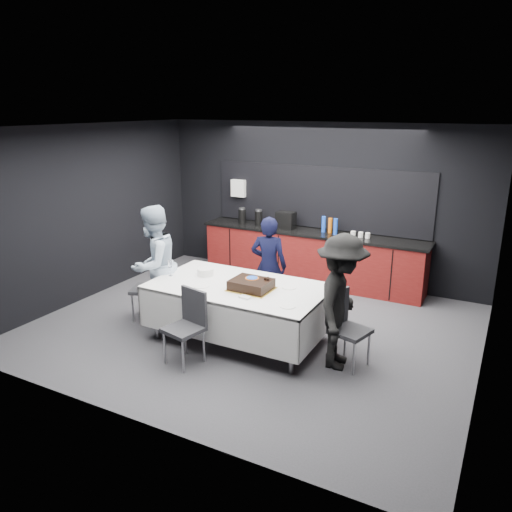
% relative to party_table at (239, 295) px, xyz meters
% --- Properties ---
extents(ground, '(6.00, 6.00, 0.00)m').
position_rel_party_table_xyz_m(ground, '(0.00, 0.40, -0.64)').
color(ground, '#434248').
rests_on(ground, ground).
extents(room_shell, '(6.04, 5.04, 2.82)m').
position_rel_party_table_xyz_m(room_shell, '(0.00, 0.40, 1.22)').
color(room_shell, white).
rests_on(room_shell, ground).
extents(kitchenette, '(4.10, 0.64, 2.05)m').
position_rel_party_table_xyz_m(kitchenette, '(-0.02, 2.62, -0.10)').
color(kitchenette, '#590F0E').
rests_on(kitchenette, ground).
extents(party_table, '(2.32, 1.32, 0.78)m').
position_rel_party_table_xyz_m(party_table, '(0.00, 0.00, 0.00)').
color(party_table, '#99999E').
rests_on(party_table, ground).
extents(cake_assembly, '(0.55, 0.45, 0.17)m').
position_rel_party_table_xyz_m(cake_assembly, '(0.23, -0.07, 0.21)').
color(cake_assembly, gold).
rests_on(cake_assembly, party_table).
extents(plate_stack, '(0.23, 0.23, 0.10)m').
position_rel_party_table_xyz_m(plate_stack, '(-0.61, 0.14, 0.19)').
color(plate_stack, white).
rests_on(plate_stack, party_table).
extents(loose_plate_near, '(0.21, 0.21, 0.01)m').
position_rel_party_table_xyz_m(loose_plate_near, '(-0.41, -0.26, 0.14)').
color(loose_plate_near, white).
rests_on(loose_plate_near, party_table).
extents(loose_plate_right_a, '(0.19, 0.19, 0.01)m').
position_rel_party_table_xyz_m(loose_plate_right_a, '(0.64, 0.23, 0.14)').
color(loose_plate_right_a, white).
rests_on(loose_plate_right_a, party_table).
extents(loose_plate_right_b, '(0.20, 0.20, 0.01)m').
position_rel_party_table_xyz_m(loose_plate_right_b, '(0.88, -0.36, 0.14)').
color(loose_plate_right_b, white).
rests_on(loose_plate_right_b, party_table).
extents(loose_plate_far, '(0.18, 0.18, 0.01)m').
position_rel_party_table_xyz_m(loose_plate_far, '(0.08, 0.39, 0.14)').
color(loose_plate_far, white).
rests_on(loose_plate_far, party_table).
extents(fork_pile, '(0.15, 0.11, 0.02)m').
position_rel_party_table_xyz_m(fork_pile, '(0.30, -0.36, 0.15)').
color(fork_pile, white).
rests_on(fork_pile, party_table).
extents(champagne_flute, '(0.06, 0.06, 0.22)m').
position_rel_party_table_xyz_m(champagne_flute, '(-1.03, -0.11, 0.30)').
color(champagne_flute, white).
rests_on(champagne_flute, party_table).
extents(chair_left, '(0.54, 0.54, 0.92)m').
position_rel_party_table_xyz_m(chair_left, '(-1.49, 0.02, -0.11)').
color(chair_left, '#2B2B30').
rests_on(chair_left, ground).
extents(chair_right, '(0.51, 0.51, 0.92)m').
position_rel_party_table_xyz_m(chair_right, '(1.47, 0.03, -0.11)').
color(chair_right, '#2B2B30').
rests_on(chair_right, ground).
extents(chair_near, '(0.50, 0.50, 0.92)m').
position_rel_party_table_xyz_m(chair_near, '(-0.25, -0.81, -0.11)').
color(chair_near, '#2B2B30').
rests_on(chair_near, ground).
extents(person_center, '(0.61, 0.46, 1.51)m').
position_rel_party_table_xyz_m(person_center, '(-0.05, 1.00, 0.11)').
color(person_center, black).
rests_on(person_center, ground).
extents(person_left, '(0.66, 0.84, 1.73)m').
position_rel_party_table_xyz_m(person_left, '(-1.38, -0.04, 0.22)').
color(person_left, '#9EB2C7').
rests_on(person_left, ground).
extents(person_right, '(0.76, 1.15, 1.66)m').
position_rel_party_table_xyz_m(person_right, '(1.43, -0.05, 0.19)').
color(person_right, black).
rests_on(person_right, ground).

